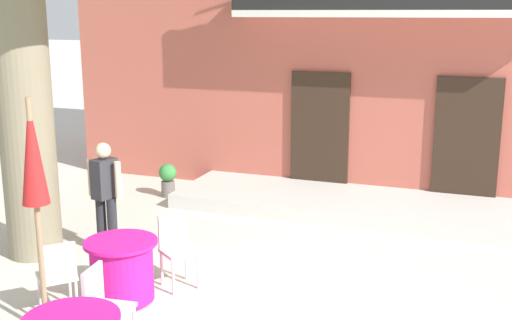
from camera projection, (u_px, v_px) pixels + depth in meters
ground_plane at (252, 309)px, 7.43m from camera, size 120.00×120.00×0.00m
entrance_step_platform at (379, 208)px, 10.85m from camera, size 7.06×1.87×0.25m
cafe_chair_near_tree_0 at (103, 304)px, 6.37m from camera, size 0.45×0.45×0.91m
cafe_table_middle at (122, 270)px, 7.55m from camera, size 0.86×0.86×0.76m
cafe_chair_middle_0 at (177, 245)px, 7.97m from camera, size 0.56×0.56×0.91m
cafe_chair_middle_1 at (58, 274)px, 7.11m from camera, size 0.56×0.56×0.91m
cafe_umbrella at (35, 183)px, 6.50m from camera, size 0.44×0.44×2.55m
ground_planter_left at (168, 178)px, 11.87m from camera, size 0.32×0.32×0.62m
pedestrian_near_entrance at (105, 192)px, 8.96m from camera, size 0.53×0.38×1.61m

